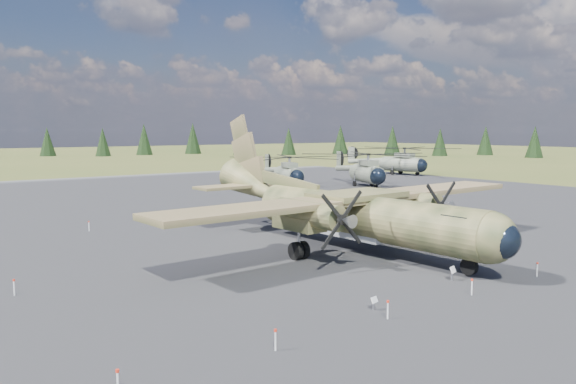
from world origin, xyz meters
TOP-DOWN VIEW (x-y plane):
  - ground at (0.00, 0.00)m, footprint 500.00×500.00m
  - apron at (0.00, 10.00)m, footprint 120.00×120.00m
  - transport_plane at (4.53, -1.29)m, footprint 30.76×27.94m
  - helicopter_near at (26.59, 35.56)m, footprint 21.74×22.23m
  - helicopter_mid at (35.72, 28.75)m, footprint 24.78×24.78m
  - helicopter_far at (56.48, 40.85)m, footprint 23.12×24.98m
  - info_placard_left at (-3.59, -12.25)m, footprint 0.43×0.25m
  - info_placard_right at (3.52, -11.17)m, footprint 0.55×0.35m
  - barrier_fence at (-0.46, -0.08)m, footprint 33.12×29.62m
  - treeline at (3.76, 0.78)m, footprint 331.15×325.39m

SIDE VIEW (x-z plane):
  - ground at x=0.00m, z-range 0.00..0.00m
  - apron at x=0.00m, z-range -0.02..0.02m
  - info_placard_left at x=-3.59m, z-range 0.11..0.74m
  - barrier_fence at x=-0.46m, z-range 0.08..0.93m
  - info_placard_right at x=3.52m, z-range 0.13..0.93m
  - transport_plane at x=4.53m, z-range -2.16..7.98m
  - helicopter_near at x=26.59m, z-range 0.93..5.39m
  - helicopter_mid at x=35.72m, z-range 1.03..5.93m
  - helicopter_far at x=56.48m, z-range 1.06..6.13m
  - treeline at x=3.76m, z-range -0.62..10.35m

